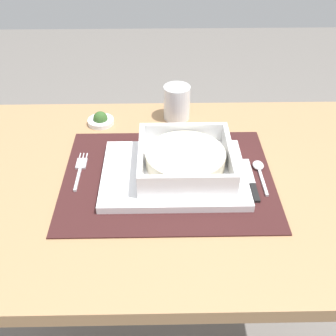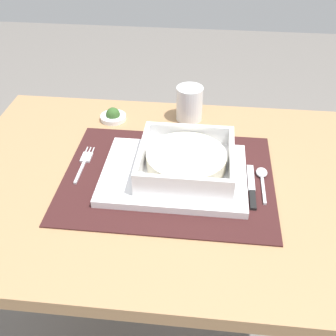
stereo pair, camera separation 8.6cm
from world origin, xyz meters
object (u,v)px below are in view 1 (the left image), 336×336
at_px(dining_table, 180,215).
at_px(drinking_glass, 178,104).
at_px(porridge_bowl, 185,160).
at_px(fork, 80,168).
at_px(butter_knife, 252,182).
at_px(spoon, 259,169).
at_px(condiment_saucer, 101,120).

xyz_separation_m(dining_table, drinking_glass, (0.00, 0.25, 0.15)).
bearing_deg(porridge_bowl, fork, 174.87).
distance_m(fork, butter_knife, 0.37).
xyz_separation_m(fork, butter_knife, (0.36, -0.06, 0.00)).
relative_size(dining_table, spoon, 8.73).
xyz_separation_m(porridge_bowl, butter_knife, (0.14, -0.04, -0.03)).
bearing_deg(spoon, condiment_saucer, 149.83).
relative_size(porridge_bowl, butter_knife, 1.40).
xyz_separation_m(dining_table, butter_knife, (0.15, -0.03, 0.12)).
relative_size(butter_knife, condiment_saucer, 2.12).
bearing_deg(condiment_saucer, porridge_bowl, -46.27).
xyz_separation_m(dining_table, spoon, (0.17, 0.02, 0.12)).
bearing_deg(drinking_glass, dining_table, -90.85).
bearing_deg(porridge_bowl, condiment_saucer, 133.73).
bearing_deg(butter_knife, dining_table, 174.04).
bearing_deg(butter_knife, spoon, 64.95).
distance_m(fork, drinking_glass, 0.31).
bearing_deg(spoon, fork, 177.30).
bearing_deg(dining_table, spoon, 5.84).
xyz_separation_m(porridge_bowl, condiment_saucer, (-0.20, 0.21, -0.03)).
distance_m(porridge_bowl, drinking_glass, 0.24).
distance_m(spoon, drinking_glass, 0.29).
xyz_separation_m(spoon, butter_knife, (-0.02, -0.04, -0.00)).
relative_size(spoon, condiment_saucer, 1.71).
relative_size(fork, spoon, 1.16).
height_order(porridge_bowl, condiment_saucer, porridge_bowl).
bearing_deg(porridge_bowl, drinking_glass, 91.38).
bearing_deg(dining_table, drinking_glass, 89.15).
height_order(dining_table, condiment_saucer, condiment_saucer).
height_order(spoon, drinking_glass, drinking_glass).
xyz_separation_m(spoon, drinking_glass, (-0.17, 0.23, 0.03)).
relative_size(dining_table, drinking_glass, 11.24).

